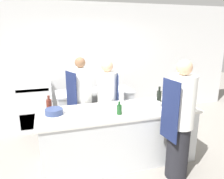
# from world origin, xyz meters

# --- Properties ---
(ground_plane) EXTENTS (16.00, 16.00, 0.00)m
(ground_plane) POSITION_xyz_m (0.00, 0.00, 0.00)
(ground_plane) COLOR gray
(wall_back) EXTENTS (8.00, 0.06, 2.80)m
(wall_back) POSITION_xyz_m (0.00, 2.13, 1.40)
(wall_back) COLOR silver
(wall_back) RESTS_ON ground_plane
(prep_counter) EXTENTS (2.57, 0.91, 0.90)m
(prep_counter) POSITION_xyz_m (0.00, 0.00, 0.45)
(prep_counter) COLOR silver
(prep_counter) RESTS_ON ground_plane
(pass_counter) EXTENTS (1.63, 0.64, 0.90)m
(pass_counter) POSITION_xyz_m (-0.11, 1.23, 0.45)
(pass_counter) COLOR silver
(pass_counter) RESTS_ON ground_plane
(oven_range) EXTENTS (0.76, 0.63, 1.00)m
(oven_range) POSITION_xyz_m (-1.38, 1.76, 0.50)
(oven_range) COLOR silver
(oven_range) RESTS_ON ground_plane
(chef_at_prep_near) EXTENTS (0.41, 0.39, 1.77)m
(chef_at_prep_near) POSITION_xyz_m (0.69, -0.69, 0.89)
(chef_at_prep_near) COLOR black
(chef_at_prep_near) RESTS_ON ground_plane
(chef_at_stove) EXTENTS (0.43, 0.42, 1.62)m
(chef_at_stove) POSITION_xyz_m (0.01, 0.69, 0.80)
(chef_at_stove) COLOR black
(chef_at_stove) RESTS_ON ground_plane
(chef_at_pass_far) EXTENTS (0.45, 0.44, 1.69)m
(chef_at_pass_far) POSITION_xyz_m (-0.49, 0.70, 0.84)
(chef_at_pass_far) COLOR black
(chef_at_pass_far) RESTS_ON ground_plane
(bottle_olive_oil) EXTENTS (0.09, 0.09, 0.24)m
(bottle_olive_oil) POSITION_xyz_m (-1.07, 0.31, 1.00)
(bottle_olive_oil) COLOR #5B2319
(bottle_olive_oil) RESTS_ON prep_counter
(bottle_vinegar) EXTENTS (0.08, 0.08, 0.29)m
(bottle_vinegar) POSITION_xyz_m (0.82, 0.16, 1.02)
(bottle_vinegar) COLOR black
(bottle_vinegar) RESTS_ON prep_counter
(bottle_wine) EXTENTS (0.08, 0.08, 0.28)m
(bottle_wine) POSITION_xyz_m (0.18, 0.35, 1.01)
(bottle_wine) COLOR silver
(bottle_wine) RESTS_ON prep_counter
(bottle_cooking_oil) EXTENTS (0.08, 0.08, 0.20)m
(bottle_cooking_oil) POSITION_xyz_m (-0.05, -0.19, 0.98)
(bottle_cooking_oil) COLOR #19471E
(bottle_cooking_oil) RESTS_ON prep_counter
(bowl_mixing_large) EXTENTS (0.22, 0.22, 0.08)m
(bowl_mixing_large) POSITION_xyz_m (1.09, 0.06, 0.94)
(bowl_mixing_large) COLOR tan
(bowl_mixing_large) RESTS_ON prep_counter
(bowl_prep_small) EXTENTS (0.27, 0.27, 0.09)m
(bowl_prep_small) POSITION_xyz_m (-1.01, 0.09, 0.95)
(bowl_prep_small) COLOR navy
(bowl_prep_small) RESTS_ON prep_counter
(bowl_ceramic_blue) EXTENTS (0.22, 0.22, 0.06)m
(bowl_ceramic_blue) POSITION_xyz_m (0.66, 0.02, 0.93)
(bowl_ceramic_blue) COLOR #B7BABC
(bowl_ceramic_blue) RESTS_ON prep_counter
(cup) EXTENTS (0.09, 0.09, 0.09)m
(cup) POSITION_xyz_m (-0.60, -0.15, 0.95)
(cup) COLOR white
(cup) RESTS_ON prep_counter
(cutting_board) EXTENTS (0.38, 0.20, 0.01)m
(cutting_board) POSITION_xyz_m (-0.58, 0.14, 0.91)
(cutting_board) COLOR white
(cutting_board) RESTS_ON prep_counter
(stockpot) EXTENTS (0.26, 0.26, 0.22)m
(stockpot) POSITION_xyz_m (-0.54, 1.14, 1.01)
(stockpot) COLOR silver
(stockpot) RESTS_ON pass_counter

